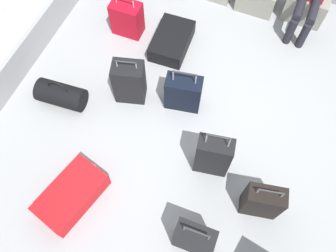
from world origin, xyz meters
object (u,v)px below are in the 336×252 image
(cargo_crate_2, at_px, (306,5))
(suitcase_4, at_px, (71,195))
(suitcase_2, at_px, (213,156))
(suitcase_1, at_px, (194,239))
(suitcase_3, at_px, (183,93))
(suitcase_5, at_px, (262,201))
(suitcase_8, at_px, (127,18))
(suitcase_7, at_px, (172,41))
(duffel_bag, at_px, (61,95))
(suitcase_0, at_px, (129,82))

(cargo_crate_2, xyz_separation_m, suitcase_4, (-1.76, -3.69, -0.08))
(suitcase_2, distance_m, suitcase_4, 1.63)
(suitcase_1, relative_size, suitcase_3, 0.99)
(suitcase_1, distance_m, suitcase_4, 1.44)
(suitcase_5, height_order, suitcase_8, suitcase_5)
(suitcase_1, bearing_deg, suitcase_2, 97.79)
(suitcase_4, distance_m, suitcase_7, 2.44)
(suitcase_4, height_order, duffel_bag, duffel_bag)
(suitcase_5, distance_m, suitcase_7, 2.47)
(cargo_crate_2, xyz_separation_m, suitcase_5, (0.20, -2.99, 0.08))
(suitcase_0, bearing_deg, duffel_bag, -151.76)
(suitcase_8, bearing_deg, cargo_crate_2, 29.14)
(suitcase_2, distance_m, suitcase_7, 1.85)
(suitcase_2, xyz_separation_m, suitcase_7, (-1.10, 1.47, -0.23))
(suitcase_1, height_order, duffel_bag, suitcase_1)
(cargo_crate_2, height_order, suitcase_1, suitcase_1)
(suitcase_3, relative_size, suitcase_8, 1.07)
(suitcase_2, relative_size, suitcase_5, 1.28)
(cargo_crate_2, distance_m, suitcase_1, 3.64)
(suitcase_1, height_order, suitcase_4, suitcase_1)
(suitcase_2, bearing_deg, suitcase_1, -82.21)
(suitcase_1, xyz_separation_m, suitcase_4, (-1.43, -0.06, -0.16))
(suitcase_8, bearing_deg, suitcase_1, -51.51)
(suitcase_2, relative_size, suitcase_7, 1.19)
(suitcase_2, bearing_deg, suitcase_3, 132.43)
(suitcase_4, height_order, suitcase_7, suitcase_4)
(suitcase_2, bearing_deg, cargo_crate_2, 80.57)
(suitcase_3, bearing_deg, suitcase_5, -36.39)
(suitcase_4, relative_size, suitcase_5, 1.29)
(suitcase_2, distance_m, suitcase_8, 2.32)
(suitcase_0, relative_size, suitcase_8, 1.13)
(suitcase_7, bearing_deg, duffel_bag, -125.15)
(suitcase_4, bearing_deg, suitcase_0, 89.01)
(suitcase_4, relative_size, suitcase_7, 1.20)
(suitcase_1, distance_m, suitcase_3, 1.73)
(suitcase_0, distance_m, duffel_bag, 0.89)
(suitcase_1, relative_size, suitcase_8, 1.06)
(suitcase_0, height_order, suitcase_8, suitcase_0)
(suitcase_8, bearing_deg, suitcase_7, -1.42)
(suitcase_0, height_order, suitcase_4, suitcase_0)
(suitcase_1, xyz_separation_m, duffel_bag, (-2.17, 1.01, -0.13))
(suitcase_3, height_order, suitcase_4, suitcase_3)
(suitcase_7, bearing_deg, suitcase_5, -44.72)
(suitcase_3, bearing_deg, cargo_crate_2, 62.51)
(cargo_crate_2, xyz_separation_m, suitcase_0, (-1.73, -2.20, 0.11))
(suitcase_1, height_order, suitcase_2, suitcase_2)
(suitcase_1, bearing_deg, suitcase_3, 115.20)
(suitcase_3, bearing_deg, suitcase_4, -112.80)
(suitcase_0, distance_m, suitcase_8, 1.08)
(suitcase_0, xyz_separation_m, suitcase_5, (1.93, -0.79, -0.03))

